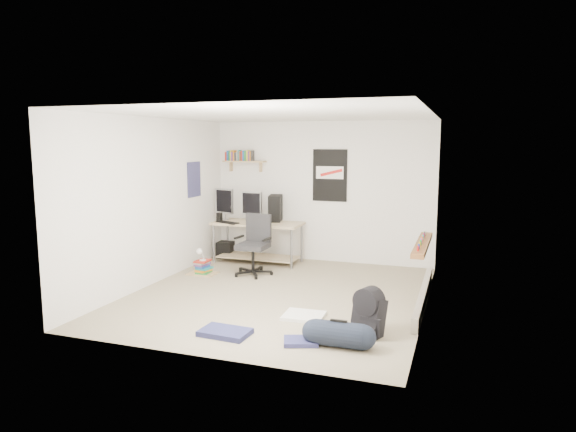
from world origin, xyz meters
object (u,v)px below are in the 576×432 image
(desk, at_px, (258,242))
(backpack, at_px, (369,317))
(book_stack, at_px, (202,265))
(duffel_bag, at_px, (338,334))
(office_chair, at_px, (253,245))

(desk, height_order, backpack, desk)
(desk, bearing_deg, backpack, -63.94)
(book_stack, bearing_deg, backpack, -30.32)
(duffel_bag, distance_m, book_stack, 3.58)
(office_chair, height_order, book_stack, office_chair)
(office_chair, relative_size, book_stack, 2.16)
(desk, height_order, office_chair, office_chair)
(desk, distance_m, duffel_bag, 3.99)
(duffel_bag, bearing_deg, book_stack, 141.36)
(desk, bearing_deg, office_chair, -88.18)
(office_chair, bearing_deg, backpack, -37.50)
(desk, xyz_separation_m, book_stack, (-0.54, -1.06, -0.21))
(backpack, height_order, book_stack, backpack)
(office_chair, bearing_deg, desk, 111.44)
(backpack, distance_m, book_stack, 3.52)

